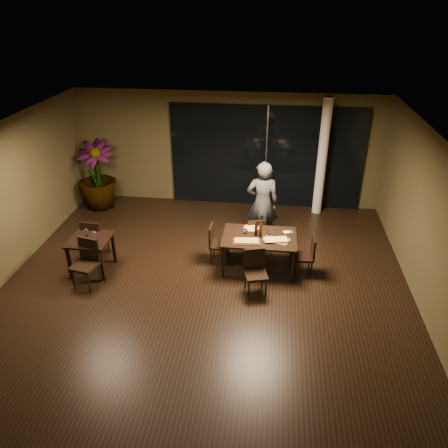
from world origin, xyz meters
TOP-DOWN VIEW (x-y plane):
  - ground at (0.00, 0.00)m, footprint 8.00×8.00m
  - wall_back at (0.00, 4.05)m, footprint 8.00×0.10m
  - wall_front at (0.00, -4.05)m, footprint 8.00×0.10m
  - wall_right at (4.05, 0.00)m, footprint 0.10×8.00m
  - ceiling at (0.00, 0.00)m, footprint 8.00×8.00m
  - window_panel at (1.00, 3.96)m, footprint 5.00×0.06m
  - column at (2.40, 3.65)m, footprint 0.24×0.24m
  - main_table at (1.00, 0.80)m, footprint 1.50×1.00m
  - side_table at (-2.40, 0.30)m, footprint 0.80×0.80m
  - chair_main_far at (0.89, 1.38)m, footprint 0.50×0.50m
  - chair_main_near at (0.97, -0.02)m, footprint 0.50×0.50m
  - chair_main_left at (0.09, 0.95)m, footprint 0.41×0.41m
  - chair_main_right at (1.99, 0.69)m, footprint 0.42×0.42m
  - chair_side_far at (-2.53, 0.76)m, footprint 0.45×0.45m
  - chair_side_near at (-2.30, -0.16)m, footprint 0.53×0.53m
  - diner at (1.01, 1.90)m, footprint 0.68×0.47m
  - potted_plant at (-3.40, 3.29)m, footprint 1.00×1.00m
  - pizza_board_left at (0.76, 0.55)m, footprint 0.56×0.32m
  - pizza_board_right at (1.34, 0.66)m, footprint 0.57×0.41m
  - oblong_pizza_left at (0.76, 0.55)m, footprint 0.46×0.24m
  - oblong_pizza_right at (1.34, 0.66)m, footprint 0.48×0.30m
  - round_pizza at (0.82, 1.12)m, footprint 0.31×0.31m
  - bottle_a at (0.93, 0.84)m, footprint 0.07×0.07m
  - bottle_b at (1.02, 0.80)m, footprint 0.06×0.06m
  - bottle_c at (1.02, 0.95)m, footprint 0.06×0.06m
  - tumbler_left at (0.71, 0.90)m, footprint 0.08×0.08m
  - tumbler_right at (1.18, 0.91)m, footprint 0.08×0.08m
  - napkin_near at (1.53, 0.71)m, footprint 0.20×0.16m
  - napkin_far at (1.58, 1.05)m, footprint 0.20×0.14m
  - wine_glass_a at (-2.49, 0.40)m, footprint 0.07×0.07m
  - wine_glass_b at (-2.27, 0.26)m, footprint 0.09×0.09m
  - side_napkin at (-2.34, 0.09)m, footprint 0.20×0.15m

SIDE VIEW (x-z plane):
  - ground at x=0.00m, z-range 0.00..0.00m
  - chair_main_left at x=0.09m, z-range 0.05..0.90m
  - chair_main_right at x=1.99m, z-range 0.05..0.90m
  - chair_main_far at x=0.89m, z-range 0.05..0.91m
  - chair_main_near at x=0.97m, z-range 0.05..0.93m
  - chair_side_far at x=-2.53m, z-range 0.05..0.98m
  - chair_side_near at x=-2.30m, z-range 0.06..1.02m
  - side_table at x=-2.40m, z-range 0.25..1.00m
  - main_table at x=1.00m, z-range 0.30..1.05m
  - pizza_board_left at x=0.76m, z-range 0.75..0.76m
  - pizza_board_right at x=1.34m, z-range 0.75..0.76m
  - round_pizza at x=0.82m, z-range 0.75..0.76m
  - napkin_near at x=1.53m, z-range 0.75..0.76m
  - napkin_far at x=1.58m, z-range 0.75..0.76m
  - side_napkin at x=-2.34m, z-range 0.75..0.76m
  - oblong_pizza_left at x=0.76m, z-range 0.77..0.78m
  - oblong_pizza_right at x=1.34m, z-range 0.77..0.78m
  - tumbler_right at x=1.18m, z-range 0.75..0.84m
  - tumbler_left at x=0.71m, z-range 0.75..0.84m
  - wine_glass_a at x=-2.49m, z-range 0.75..0.91m
  - wine_glass_b at x=-2.27m, z-range 0.75..0.95m
  - bottle_c at x=1.02m, z-range 0.75..1.03m
  - bottle_b at x=1.02m, z-range 0.75..1.04m
  - potted_plant at x=-3.40m, z-range 0.00..1.80m
  - bottle_a at x=0.93m, z-range 0.75..1.06m
  - diner at x=1.01m, z-range 0.00..1.96m
  - window_panel at x=1.00m, z-range 0.00..2.70m
  - wall_back at x=0.00m, z-range 0.00..3.00m
  - wall_front at x=0.00m, z-range 0.00..3.00m
  - wall_right at x=4.05m, z-range 0.00..3.00m
  - column at x=2.40m, z-range 0.00..3.00m
  - ceiling at x=0.00m, z-range 3.00..3.04m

